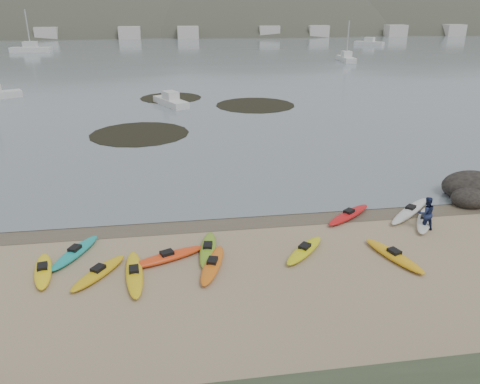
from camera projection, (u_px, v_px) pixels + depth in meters
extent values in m
plane|color=tan|center=(240.00, 218.00, 24.90)|extent=(600.00, 600.00, 0.00)
plane|color=brown|center=(241.00, 220.00, 24.62)|extent=(60.00, 60.00, 0.00)
plane|color=slate|center=(171.00, 23.00, 300.31)|extent=(1200.00, 1200.00, 0.00)
ellipsoid|color=gold|center=(99.00, 273.00, 19.50)|extent=(2.38, 3.04, 0.34)
ellipsoid|color=teal|center=(75.00, 252.00, 21.11)|extent=(2.08, 3.37, 0.34)
ellipsoid|color=#F34315|center=(167.00, 257.00, 20.71)|extent=(3.67, 2.10, 0.34)
ellipsoid|color=yellow|center=(43.00, 271.00, 19.64)|extent=(1.26, 3.13, 0.34)
ellipsoid|color=yellow|center=(304.00, 250.00, 21.28)|extent=(2.65, 2.82, 0.34)
ellipsoid|color=#78A921|center=(208.00, 249.00, 21.36)|extent=(1.25, 3.51, 0.34)
ellipsoid|color=yellow|center=(134.00, 274.00, 19.43)|extent=(1.05, 3.85, 0.34)
ellipsoid|color=silver|center=(424.00, 220.00, 24.25)|extent=(2.48, 3.31, 0.34)
ellipsoid|color=red|center=(349.00, 215.00, 24.89)|extent=(3.33, 2.77, 0.34)
ellipsoid|color=silver|center=(410.00, 211.00, 25.38)|extent=(3.93, 3.53, 0.34)
ellipsoid|color=#F2AD14|center=(394.00, 255.00, 20.84)|extent=(1.79, 3.59, 0.34)
ellipsoid|color=orange|center=(212.00, 265.00, 20.09)|extent=(1.68, 3.42, 0.34)
imported|color=navy|center=(426.00, 213.00, 23.36)|extent=(0.89, 0.72, 1.75)
ellipsoid|color=black|center=(471.00, 191.00, 27.79)|extent=(3.55, 2.76, 1.78)
ellipsoid|color=black|center=(468.00, 202.00, 26.49)|extent=(1.97, 1.78, 1.18)
cylinder|color=black|center=(140.00, 134.00, 41.08)|extent=(8.65, 8.65, 0.04)
cylinder|color=black|center=(255.00, 105.00, 52.85)|extent=(8.92, 8.92, 0.04)
cylinder|color=black|center=(171.00, 98.00, 56.95)|extent=(7.41, 7.41, 0.04)
cube|color=silver|center=(171.00, 102.00, 52.59)|extent=(4.05, 6.15, 0.84)
cube|color=silver|center=(346.00, 59.00, 93.95)|extent=(2.81, 7.76, 1.06)
cube|color=silver|center=(31.00, 49.00, 112.26)|extent=(9.61, 3.38, 1.32)
cube|color=silver|center=(369.00, 43.00, 132.23)|extent=(7.48, 7.32, 1.14)
ellipsoid|color=#384235|center=(72.00, 75.00, 204.40)|extent=(220.00, 120.00, 80.00)
ellipsoid|color=#384235|center=(254.00, 67.00, 209.84)|extent=(200.00, 110.00, 68.00)
ellipsoid|color=#384235|center=(419.00, 65.00, 231.41)|extent=(230.00, 130.00, 76.00)
cube|color=beige|center=(46.00, 34.00, 151.48)|extent=(7.00, 5.00, 4.00)
cube|color=beige|center=(121.00, 33.00, 154.79)|extent=(7.00, 5.00, 4.00)
cube|color=beige|center=(194.00, 32.00, 158.10)|extent=(7.00, 5.00, 4.00)
cube|color=beige|center=(263.00, 32.00, 161.41)|extent=(7.00, 5.00, 4.00)
cube|color=beige|center=(330.00, 31.00, 164.72)|extent=(7.00, 5.00, 4.00)
cube|color=beige|center=(394.00, 31.00, 168.03)|extent=(7.00, 5.00, 4.00)
cube|color=beige|center=(456.00, 30.00, 171.34)|extent=(7.00, 5.00, 4.00)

